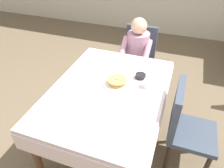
{
  "coord_description": "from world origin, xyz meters",
  "views": [
    {
      "loc": [
        0.59,
        -1.53,
        2.04
      ],
      "look_at": [
        0.03,
        0.03,
        0.79
      ],
      "focal_mm": 33.77,
      "sensor_mm": 36.0,
      "label": 1
    }
  ],
  "objects": [
    {
      "name": "knife_right_of_plate",
      "position": [
        0.25,
        0.09,
        0.74
      ],
      "size": [
        0.02,
        0.2,
        0.0
      ],
      "primitive_type": "cube",
      "rotation": [
        0.0,
        0.0,
        1.61
      ],
      "color": "silver",
      "rests_on": "dining_table_main"
    },
    {
      "name": "breakfast_stack",
      "position": [
        0.06,
        0.1,
        0.78
      ],
      "size": [
        0.19,
        0.2,
        0.06
      ],
      "color": "tan",
      "rests_on": "plate_breakfast"
    },
    {
      "name": "napkin_folded",
      "position": [
        -0.22,
        -0.09,
        0.74
      ],
      "size": [
        0.17,
        0.13,
        0.01
      ],
      "primitive_type": "cube",
      "rotation": [
        0.0,
        0.0,
        -0.03
      ],
      "color": "white",
      "rests_on": "dining_table_main"
    },
    {
      "name": "chair_diner",
      "position": [
        0.04,
        1.17,
        0.53
      ],
      "size": [
        0.44,
        0.45,
        0.93
      ],
      "rotation": [
        0.0,
        0.0,
        3.14
      ],
      "color": "#384251",
      "rests_on": "ground"
    },
    {
      "name": "fork_left_of_plate",
      "position": [
        -0.13,
        0.09,
        0.74
      ],
      "size": [
        0.03,
        0.18,
        0.0
      ],
      "primitive_type": "cube",
      "rotation": [
        0.0,
        0.0,
        1.69
      ],
      "color": "silver",
      "rests_on": "dining_table_main"
    },
    {
      "name": "bowl_butter",
      "position": [
        0.25,
        0.3,
        0.76
      ],
      "size": [
        0.11,
        0.11,
        0.04
      ],
      "primitive_type": "cylinder",
      "color": "black",
      "rests_on": "dining_table_main"
    },
    {
      "name": "cup_coffee",
      "position": [
        0.36,
        0.17,
        0.78
      ],
      "size": [
        0.11,
        0.08,
        0.08
      ],
      "color": "white",
      "rests_on": "dining_table_main"
    },
    {
      "name": "diner_person",
      "position": [
        0.04,
        1.01,
        0.67
      ],
      "size": [
        0.4,
        0.43,
        1.12
      ],
      "rotation": [
        0.0,
        0.0,
        3.14
      ],
      "color": "#B2849E",
      "rests_on": "ground"
    },
    {
      "name": "ground_plane",
      "position": [
        0.0,
        0.0,
        0.0
      ],
      "size": [
        14.0,
        14.0,
        0.0
      ],
      "primitive_type": "plane",
      "color": "brown"
    },
    {
      "name": "dining_table_main",
      "position": [
        0.0,
        0.0,
        0.65
      ],
      "size": [
        1.12,
        1.52,
        0.74
      ],
      "color": "silver",
      "rests_on": "ground"
    },
    {
      "name": "plate_breakfast",
      "position": [
        0.06,
        0.11,
        0.75
      ],
      "size": [
        0.28,
        0.28,
        0.02
      ],
      "primitive_type": "cylinder",
      "color": "white",
      "rests_on": "dining_table_main"
    },
    {
      "name": "spoon_near_edge",
      "position": [
        0.04,
        -0.2,
        0.74
      ],
      "size": [
        0.15,
        0.02,
        0.0
      ],
      "primitive_type": "cube",
      "rotation": [
        0.0,
        0.0,
        -0.02
      ],
      "color": "silver",
      "rests_on": "dining_table_main"
    },
    {
      "name": "chair_right_side",
      "position": [
        0.77,
        0.0,
        0.53
      ],
      "size": [
        0.45,
        0.44,
        0.93
      ],
      "rotation": [
        0.0,
        0.0,
        -1.57
      ],
      "color": "#384251",
      "rests_on": "ground"
    }
  ]
}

